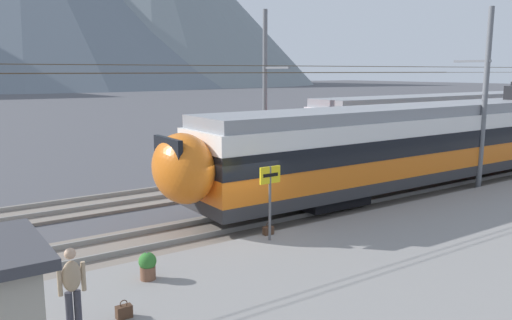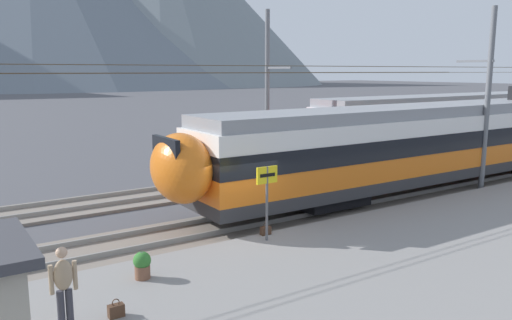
% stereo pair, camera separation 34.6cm
% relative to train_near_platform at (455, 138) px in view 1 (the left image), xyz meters
% --- Properties ---
extents(ground_plane, '(400.00, 400.00, 0.00)m').
position_rel_train_near_platform_xyz_m(ground_plane, '(-12.68, -1.13, -2.23)').
color(ground_plane, '#4C4C51').
extents(platform_slab, '(120.00, 8.47, 0.34)m').
position_rel_train_near_platform_xyz_m(platform_slab, '(-12.68, -6.18, -2.06)').
color(platform_slab, gray).
rests_on(platform_slab, ground).
extents(track_near, '(120.00, 3.00, 0.28)m').
position_rel_train_near_platform_xyz_m(track_near, '(-12.68, -0.00, -2.16)').
color(track_near, slate).
rests_on(track_near, ground).
extents(track_far, '(120.00, 3.00, 0.28)m').
position_rel_train_near_platform_xyz_m(track_far, '(-12.68, 5.49, -2.16)').
color(track_far, slate).
rests_on(track_far, ground).
extents(train_near_platform, '(29.73, 3.01, 4.27)m').
position_rel_train_near_platform_xyz_m(train_near_platform, '(0.00, 0.00, 0.00)').
color(train_near_platform, '#2D2D30').
rests_on(train_near_platform, track_near).
extents(train_far_track, '(30.07, 2.96, 4.27)m').
position_rel_train_near_platform_xyz_m(train_far_track, '(10.27, 5.49, 0.00)').
color(train_far_track, '#2D2D30').
rests_on(train_far_track, track_far).
extents(catenary_mast_mid, '(44.14, 1.79, 8.02)m').
position_rel_train_near_platform_xyz_m(catenary_mast_mid, '(-0.22, -1.39, 1.92)').
color(catenary_mast_mid, slate).
rests_on(catenary_mast_mid, ground).
extents(catenary_mast_far_side, '(44.14, 2.16, 8.38)m').
position_rel_train_near_platform_xyz_m(catenary_mast_far_side, '(-5.74, 7.22, 2.06)').
color(catenary_mast_far_side, slate).
rests_on(catenary_mast_far_side, ground).
extents(platform_sign, '(0.70, 0.08, 2.23)m').
position_rel_train_near_platform_xyz_m(platform_sign, '(-12.56, -2.57, -0.25)').
color(platform_sign, '#59595B').
rests_on(platform_sign, platform_slab).
extents(passenger_walking, '(0.53, 0.22, 1.69)m').
position_rel_train_near_platform_xyz_m(passenger_walking, '(-18.86, -4.84, -0.94)').
color(passenger_walking, '#383842').
rests_on(passenger_walking, platform_slab).
extents(handbag_beside_passenger, '(0.32, 0.18, 0.39)m').
position_rel_train_near_platform_xyz_m(handbag_beside_passenger, '(-17.88, -4.85, -1.75)').
color(handbag_beside_passenger, '#472D1E').
rests_on(handbag_beside_passenger, platform_slab).
extents(handbag_near_sign, '(0.32, 0.18, 0.38)m').
position_rel_train_near_platform_xyz_m(handbag_near_sign, '(-12.29, -2.12, -1.76)').
color(handbag_near_sign, '#472D1E').
rests_on(handbag_near_sign, platform_slab).
extents(potted_plant_platform_edge, '(0.43, 0.43, 0.68)m').
position_rel_train_near_platform_xyz_m(potted_plant_platform_edge, '(-16.70, -3.27, -1.52)').
color(potted_plant_platform_edge, brown).
rests_on(potted_plant_platform_edge, platform_slab).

